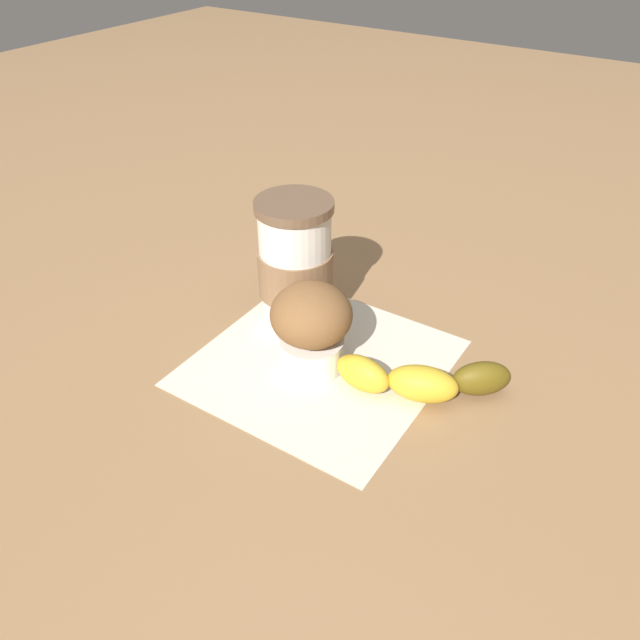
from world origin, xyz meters
name	(u,v)px	position (x,y,z in m)	size (l,w,h in m)	color
ground_plane	(320,363)	(0.00, 0.00, 0.00)	(3.00, 3.00, 0.00)	#936D47
paper_napkin	(320,362)	(0.00, 0.00, 0.00)	(0.24, 0.24, 0.00)	beige
coffee_cup	(295,266)	(-0.06, 0.05, 0.07)	(0.08, 0.08, 0.15)	silver
muffin	(311,325)	(-0.01, -0.01, 0.05)	(0.08, 0.08, 0.09)	white
banana	(422,379)	(0.11, 0.01, 0.02)	(0.16, 0.10, 0.04)	gold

